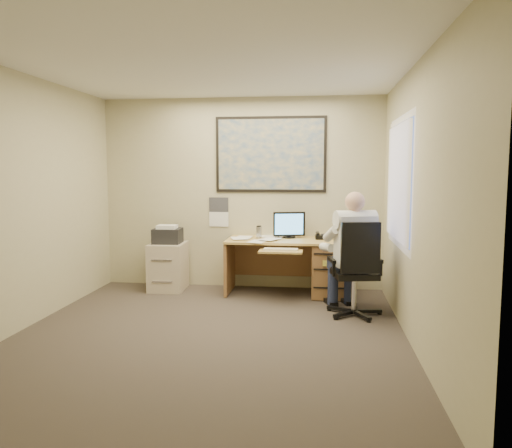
# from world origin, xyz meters

# --- Properties ---
(room_shell) EXTENTS (4.00, 4.50, 2.70)m
(room_shell) POSITION_xyz_m (0.00, 0.00, 1.35)
(room_shell) COLOR #39322C
(room_shell) RESTS_ON ground
(desk) EXTENTS (1.60, 0.97, 1.10)m
(desk) POSITION_xyz_m (1.01, 1.90, 0.44)
(desk) COLOR tan
(desk) RESTS_ON ground
(world_map) EXTENTS (1.56, 0.03, 1.06)m
(world_map) POSITION_xyz_m (0.42, 2.23, 1.90)
(world_map) COLOR #1E4C93
(world_map) RESTS_ON room_shell
(wall_calendar) EXTENTS (0.28, 0.01, 0.42)m
(wall_calendar) POSITION_xyz_m (-0.33, 2.24, 1.08)
(wall_calendar) COLOR white
(wall_calendar) RESTS_ON room_shell
(window_blinds) EXTENTS (0.06, 1.40, 1.30)m
(window_blinds) POSITION_xyz_m (1.97, 0.80, 1.55)
(window_blinds) COLOR white
(window_blinds) RESTS_ON room_shell
(filing_cabinet) EXTENTS (0.49, 0.58, 0.92)m
(filing_cabinet) POSITION_xyz_m (-1.00, 1.92, 0.39)
(filing_cabinet) COLOR #C2B49C
(filing_cabinet) RESTS_ON ground
(office_chair) EXTENTS (0.77, 0.77, 1.11)m
(office_chair) POSITION_xyz_m (1.51, 0.92, 0.32)
(office_chair) COLOR black
(office_chair) RESTS_ON ground
(person) EXTENTS (0.84, 1.01, 1.44)m
(person) POSITION_xyz_m (1.52, 1.00, 0.72)
(person) COLOR silver
(person) RESTS_ON office_chair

